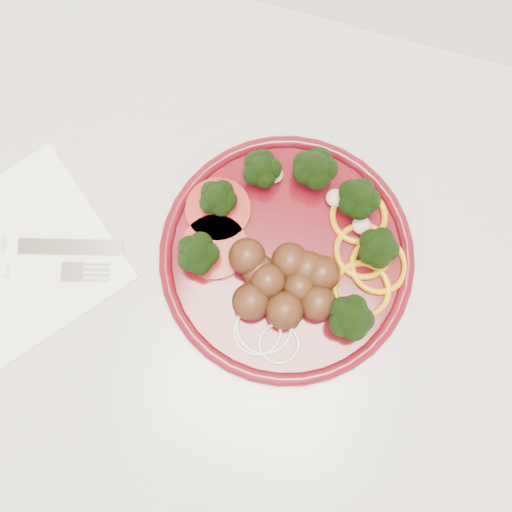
# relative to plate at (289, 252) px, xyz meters

# --- Properties ---
(counter) EXTENTS (2.40, 0.60, 0.90)m
(counter) POSITION_rel_plate_xyz_m (-0.21, -0.02, -0.47)
(counter) COLOR silver
(counter) RESTS_ON ground
(plate) EXTENTS (0.26, 0.26, 0.06)m
(plate) POSITION_rel_plate_xyz_m (0.00, 0.00, 0.00)
(plate) COLOR #510911
(plate) RESTS_ON counter
(napkin) EXTENTS (0.25, 0.25, 0.00)m
(napkin) POSITION_rel_plate_xyz_m (-0.27, -0.08, -0.02)
(napkin) COLOR white
(napkin) RESTS_ON counter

